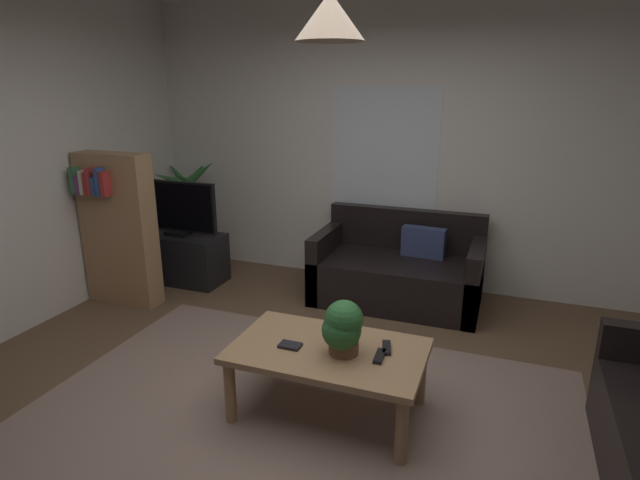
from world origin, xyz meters
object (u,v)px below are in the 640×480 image
at_px(remote_on_table_0, 380,356).
at_px(pendant_lamp, 330,16).
at_px(tv, 176,208).
at_px(potted_palm_corner, 190,220).
at_px(couch_under_window, 398,273).
at_px(bookshelf_corner, 118,228).
at_px(book_on_table_0, 290,345).
at_px(tv_stand, 181,257).
at_px(remote_on_table_1, 387,348).
at_px(potted_plant_on_table, 343,327).
at_px(coffee_table, 328,357).

xyz_separation_m(remote_on_table_0, pendant_lamp, (-0.32, 0.01, 1.84)).
relative_size(tv, potted_palm_corner, 0.74).
xyz_separation_m(couch_under_window, bookshelf_corner, (-2.40, -0.92, 0.45)).
distance_m(book_on_table_0, tv_stand, 2.58).
bearing_deg(potted_palm_corner, remote_on_table_0, -37.79).
height_order(remote_on_table_0, tv_stand, tv_stand).
height_order(couch_under_window, bookshelf_corner, bookshelf_corner).
height_order(book_on_table_0, potted_palm_corner, potted_palm_corner).
bearing_deg(book_on_table_0, couch_under_window, 82.52).
relative_size(tv_stand, bookshelf_corner, 0.64).
xyz_separation_m(remote_on_table_0, remote_on_table_1, (0.02, 0.11, 0.00)).
bearing_deg(book_on_table_0, remote_on_table_0, 6.59).
bearing_deg(potted_palm_corner, tv_stand, -67.41).
height_order(remote_on_table_0, remote_on_table_1, same).
xyz_separation_m(book_on_table_0, remote_on_table_0, (0.54, 0.06, 0.00)).
xyz_separation_m(tv, bookshelf_corner, (-0.19, -0.63, -0.06)).
relative_size(remote_on_table_1, potted_plant_on_table, 0.47).
bearing_deg(potted_plant_on_table, bookshelf_corner, 158.15).
height_order(remote_on_table_1, tv, tv).
bearing_deg(pendant_lamp, tv_stand, 143.83).
distance_m(couch_under_window, potted_plant_on_table, 1.95).
bearing_deg(remote_on_table_1, potted_palm_corner, -50.27).
height_order(remote_on_table_1, potted_palm_corner, potted_palm_corner).
distance_m(tv_stand, tv, 0.54).
distance_m(remote_on_table_0, pendant_lamp, 1.87).
height_order(remote_on_table_0, bookshelf_corner, bookshelf_corner).
relative_size(remote_on_table_1, bookshelf_corner, 0.11).
bearing_deg(tv_stand, book_on_table_0, -40.31).
bearing_deg(pendant_lamp, bookshelf_corner, 158.19).
xyz_separation_m(book_on_table_0, potted_plant_on_table, (0.33, 0.02, 0.17)).
height_order(remote_on_table_0, potted_palm_corner, potted_palm_corner).
relative_size(couch_under_window, bookshelf_corner, 1.08).
bearing_deg(bookshelf_corner, remote_on_table_0, -19.53).
bearing_deg(coffee_table, remote_on_table_1, 17.78).
relative_size(couch_under_window, remote_on_table_0, 9.47).
distance_m(couch_under_window, pendant_lamp, 2.76).
distance_m(coffee_table, potted_plant_on_table, 0.27).
relative_size(coffee_table, tv, 1.29).
relative_size(book_on_table_0, remote_on_table_0, 0.83).
bearing_deg(remote_on_table_1, potted_plant_on_table, 19.08).
relative_size(tv, bookshelf_corner, 0.64).
relative_size(coffee_table, bookshelf_corner, 0.83).
bearing_deg(couch_under_window, bookshelf_corner, -159.02).
bearing_deg(remote_on_table_0, tv_stand, 144.41).
height_order(coffee_table, remote_on_table_1, remote_on_table_1).
bearing_deg(remote_on_table_0, tv, 144.77).
bearing_deg(potted_plant_on_table, tv_stand, 144.37).
xyz_separation_m(remote_on_table_1, potted_plant_on_table, (-0.23, -0.15, 0.17)).
height_order(coffee_table, book_on_table_0, book_on_table_0).
bearing_deg(remote_on_table_1, book_on_table_0, 3.34).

